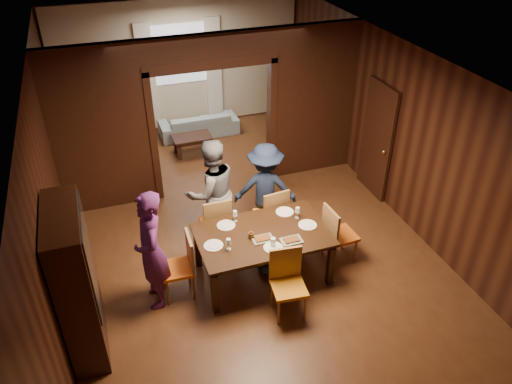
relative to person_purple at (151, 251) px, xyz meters
name	(u,v)px	position (x,y,z in m)	size (l,w,h in m)	color
floor	(242,233)	(1.59, 1.05, -0.88)	(9.00, 9.00, 0.00)	#4E2916
ceiling	(239,64)	(1.59, 1.05, 2.02)	(5.50, 9.00, 0.02)	silver
room_walls	(209,107)	(1.59, 2.94, 0.62)	(5.52, 9.01, 2.90)	black
person_purple	(151,251)	(0.00, 0.00, 0.00)	(0.64, 0.42, 1.77)	#541E59
person_grey	(212,192)	(1.12, 1.10, 0.01)	(0.87, 0.67, 1.78)	slate
person_navy	(265,188)	(2.00, 1.09, -0.10)	(1.02, 0.58, 1.57)	#162037
sofa	(199,124)	(1.79, 4.90, -0.63)	(1.76, 0.69, 0.51)	#8FABBC
serving_bowl	(269,228)	(1.68, 0.07, -0.08)	(0.34, 0.34, 0.08)	black
dining_table	(262,254)	(1.57, 0.02, -0.50)	(1.88, 1.17, 0.76)	black
coffee_table	(193,145)	(1.45, 4.06, -0.68)	(0.80, 0.50, 0.40)	black
chair_left	(177,267)	(0.31, 0.03, -0.40)	(0.44, 0.44, 0.97)	orange
chair_right	(341,233)	(2.81, -0.04, -0.40)	(0.44, 0.44, 0.97)	#CF5813
chair_far_l	(215,221)	(1.10, 0.89, -0.40)	(0.44, 0.44, 0.97)	#CE6013
chair_far_r	(270,212)	(2.00, 0.83, -0.40)	(0.44, 0.44, 0.97)	orange
chair_near	(289,286)	(1.64, -0.82, -0.40)	(0.44, 0.44, 0.97)	orange
hutch	(77,283)	(-0.94, -0.45, 0.12)	(0.40, 1.20, 2.00)	black
door_right	(377,140)	(4.29, 1.55, 0.17)	(0.06, 0.90, 2.10)	black
window_far	(179,54)	(1.59, 5.49, 0.82)	(1.20, 0.03, 1.30)	silver
curtain_left	(148,78)	(0.84, 5.45, 0.37)	(0.35, 0.06, 2.40)	white
curtain_right	(214,71)	(2.34, 5.45, 0.37)	(0.35, 0.06, 2.40)	white
plate_left	(214,245)	(0.84, -0.02, -0.12)	(0.27, 0.27, 0.01)	silver
plate_far_l	(226,225)	(1.13, 0.37, -0.12)	(0.27, 0.27, 0.01)	silver
plate_far_r	(285,212)	(2.06, 0.40, -0.12)	(0.27, 0.27, 0.01)	white
plate_right	(308,225)	(2.25, -0.01, -0.12)	(0.27, 0.27, 0.01)	silver
plate_near	(273,248)	(1.60, -0.33, -0.12)	(0.27, 0.27, 0.01)	silver
platter_a	(263,239)	(1.52, -0.11, -0.11)	(0.30, 0.20, 0.04)	gray
platter_b	(291,240)	(1.89, -0.27, -0.11)	(0.30, 0.20, 0.04)	gray
wineglass_left	(229,244)	(1.01, -0.16, -0.03)	(0.08, 0.08, 0.18)	silver
wineglass_far	(235,216)	(1.29, 0.43, -0.03)	(0.08, 0.08, 0.18)	white
wineglass_right	(297,213)	(2.19, 0.21, -0.03)	(0.08, 0.08, 0.18)	silver
tumbler	(273,242)	(1.61, -0.30, -0.05)	(0.07, 0.07, 0.14)	silver
condiment_jar	(251,235)	(1.38, -0.02, -0.07)	(0.08, 0.08, 0.11)	#522E13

